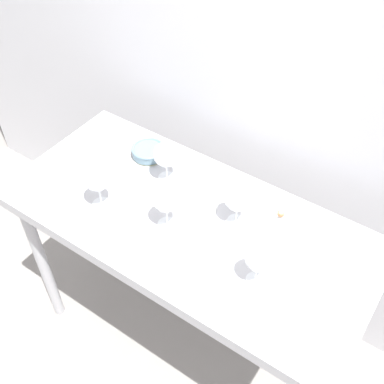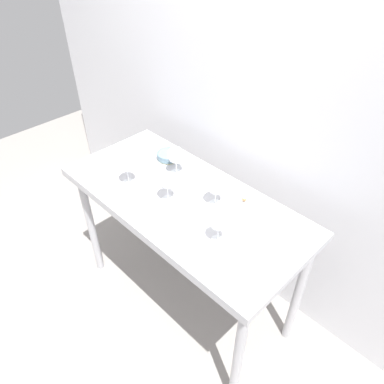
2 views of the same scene
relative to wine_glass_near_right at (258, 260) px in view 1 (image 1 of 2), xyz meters
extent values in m
plane|color=gray|center=(-0.34, 0.11, -1.01)|extent=(6.00, 6.00, 0.00)
cube|color=silver|center=(-0.34, 0.60, 0.29)|extent=(3.80, 0.04, 2.60)
cube|color=#B3B3B8|center=(-0.34, 0.11, -0.13)|extent=(1.40, 0.64, 0.04)
cube|color=#B3B3B8|center=(-0.34, -0.22, -0.14)|extent=(1.40, 0.01, 0.05)
cylinder|color=#B3B3B8|center=(-0.98, -0.15, -0.58)|extent=(0.05, 0.05, 0.86)
cylinder|color=#B3B3B8|center=(-0.98, 0.37, -0.58)|extent=(0.05, 0.05, 0.86)
cylinder|color=#B3B3B8|center=(0.30, 0.37, -0.58)|extent=(0.05, 0.05, 0.86)
cylinder|color=white|center=(0.00, 0.00, -0.11)|extent=(0.06, 0.06, 0.00)
cylinder|color=white|center=(0.00, 0.00, -0.07)|extent=(0.01, 0.01, 0.08)
sphere|color=white|center=(0.00, 0.00, 0.00)|extent=(0.08, 0.08, 0.08)
cylinder|color=maroon|center=(0.00, 0.00, -0.01)|extent=(0.06, 0.06, 0.02)
cylinder|color=white|center=(-0.18, 0.19, -0.11)|extent=(0.06, 0.06, 0.00)
cylinder|color=white|center=(-0.18, 0.19, -0.07)|extent=(0.01, 0.01, 0.07)
sphere|color=white|center=(-0.18, 0.19, 0.01)|extent=(0.10, 0.10, 0.10)
cylinder|color=maroon|center=(-0.18, 0.19, -0.01)|extent=(0.07, 0.07, 0.02)
cylinder|color=white|center=(-0.38, 0.03, -0.11)|extent=(0.07, 0.07, 0.00)
cylinder|color=white|center=(-0.38, 0.03, -0.06)|extent=(0.01, 0.01, 0.09)
sphere|color=white|center=(-0.38, 0.03, 0.02)|extent=(0.09, 0.09, 0.09)
cylinder|color=maroon|center=(-0.38, 0.03, 0.00)|extent=(0.06, 0.06, 0.02)
cylinder|color=white|center=(-0.53, 0.23, -0.11)|extent=(0.07, 0.07, 0.00)
cylinder|color=white|center=(-0.53, 0.23, -0.07)|extent=(0.01, 0.01, 0.08)
sphere|color=white|center=(-0.53, 0.23, 0.01)|extent=(0.10, 0.10, 0.10)
cylinder|color=maroon|center=(-0.53, 0.23, -0.01)|extent=(0.07, 0.07, 0.03)
cylinder|color=white|center=(-0.64, -0.03, -0.11)|extent=(0.07, 0.07, 0.00)
cylinder|color=white|center=(-0.64, -0.03, -0.06)|extent=(0.01, 0.01, 0.09)
sphere|color=white|center=(-0.64, -0.03, 0.02)|extent=(0.10, 0.10, 0.10)
cylinder|color=#5A151A|center=(-0.64, -0.03, 0.01)|extent=(0.07, 0.07, 0.02)
cube|color=white|center=(-0.37, 0.25, -0.11)|extent=(0.22, 0.31, 0.00)
cube|color=white|center=(-0.16, 0.04, -0.11)|extent=(0.18, 0.28, 0.00)
cylinder|color=#DBCC66|center=(-0.67, 0.29, -0.11)|extent=(0.13, 0.13, 0.01)
cylinder|color=slate|center=(-0.67, 0.29, -0.09)|extent=(0.13, 0.13, 0.03)
torus|color=slate|center=(-0.67, 0.29, -0.07)|extent=(0.14, 0.14, 0.01)
cone|color=silver|center=(-0.04, 0.23, -0.07)|extent=(0.11, 0.11, 0.09)
cylinder|color=#C17F4C|center=(-0.04, 0.23, -0.02)|extent=(0.02, 0.02, 0.01)
cone|color=silver|center=(-0.04, 0.23, 0.01)|extent=(0.02, 0.02, 0.04)
camera|label=1|loc=(0.34, -0.86, 1.21)|focal=45.05mm
camera|label=2|loc=(0.76, -0.92, 1.13)|focal=34.27mm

